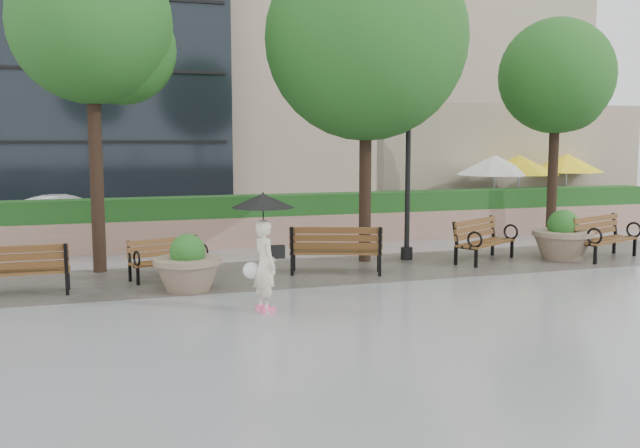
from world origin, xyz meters
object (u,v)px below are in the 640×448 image
object	(u,v)px
car_right	(65,218)
lamppost	(408,185)
planter_left	(188,269)
bench_4	(605,246)
bench_1	(168,268)
bench_3	(484,249)
planter_right	(562,240)
pedestrian	(264,240)
bench_2	(336,260)
bench_0	(18,281)

from	to	relation	value
car_right	lamppost	bearing A→B (deg)	-116.85
planter_left	bench_4	bearing A→B (deg)	3.15
bench_4	car_right	world-z (taller)	car_right
bench_1	bench_3	size ratio (longest dim) A/B	0.85
bench_3	planter_right	world-z (taller)	planter_right
bench_3	planter_right	size ratio (longest dim) A/B	1.36
bench_4	planter_right	size ratio (longest dim) A/B	1.42
bench_4	pedestrian	size ratio (longest dim) A/B	1.03
car_right	bench_2	bearing A→B (deg)	-131.10
bench_0	bench_4	bearing A→B (deg)	-179.16
lamppost	planter_right	bearing A→B (deg)	-16.88
bench_4	pedestrian	xyz separation A→B (m)	(-8.90, -2.50, 0.89)
bench_0	lamppost	size ratio (longest dim) A/B	0.45
lamppost	car_right	bearing A→B (deg)	142.38
planter_left	bench_1	bearing A→B (deg)	101.71
bench_0	bench_3	size ratio (longest dim) A/B	0.94
bench_3	planter_right	bearing A→B (deg)	-39.74
bench_3	bench_0	bearing A→B (deg)	152.48
car_right	pedestrian	size ratio (longest dim) A/B	1.93
bench_0	bench_2	bearing A→B (deg)	-177.38
bench_2	pedestrian	world-z (taller)	pedestrian
bench_0	planter_left	xyz separation A→B (m)	(3.01, -0.50, 0.14)
lamppost	bench_2	bearing A→B (deg)	-151.96
bench_0	lamppost	world-z (taller)	lamppost
bench_4	planter_right	bearing A→B (deg)	145.12
bench_3	pedestrian	xyz separation A→B (m)	(-5.97, -3.04, 0.90)
bench_3	lamppost	size ratio (longest dim) A/B	0.48
bench_0	planter_left	size ratio (longest dim) A/B	1.40
planter_left	pedestrian	distance (m)	2.33
bench_2	planter_right	world-z (taller)	planter_right
bench_2	bench_3	xyz separation A→B (m)	(3.79, 0.38, -0.02)
bench_2	bench_3	distance (m)	3.81
bench_2	planter_right	distance (m)	5.71
pedestrian	bench_3	bearing A→B (deg)	-74.78
bench_1	planter_right	xyz separation A→B (m)	(9.15, -0.41, 0.22)
bench_2	lamppost	world-z (taller)	lamppost
bench_2	bench_3	world-z (taller)	bench_2
planter_left	car_right	size ratio (longest dim) A/B	0.34
bench_2	car_right	distance (m)	9.10
bench_3	car_right	xyz separation A→B (m)	(-9.41, 6.78, 0.33)
car_right	planter_left	bearing A→B (deg)	-152.15
bench_2	planter_left	world-z (taller)	planter_left
bench_0	bench_4	world-z (taller)	bench_4
bench_2	lamppost	bearing A→B (deg)	-132.21
bench_0	bench_4	distance (m)	12.93
bench_0	bench_2	size ratio (longest dim) A/B	0.88
bench_1	pedestrian	distance (m)	3.53
bench_3	car_right	bearing A→B (deg)	113.30
bench_2	bench_0	bearing A→B (deg)	21.76
bench_2	pedestrian	size ratio (longest dim) A/B	1.05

